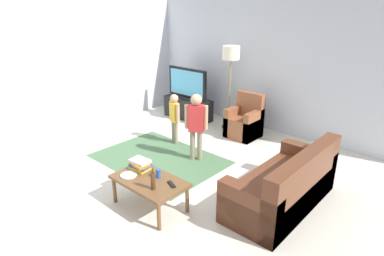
{
  "coord_description": "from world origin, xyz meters",
  "views": [
    {
      "loc": [
        3.4,
        -3.16,
        2.59
      ],
      "look_at": [
        0.0,
        0.6,
        0.65
      ],
      "focal_mm": 30.59,
      "sensor_mm": 36.0,
      "label": 1
    }
  ],
  "objects_px": {
    "book_stack": "(140,165)",
    "bottle": "(153,180)",
    "tv_remote": "(172,184)",
    "plate": "(129,175)",
    "armchair": "(245,122)",
    "child_center": "(196,121)",
    "coffee_table": "(149,183)",
    "soda_can": "(158,173)",
    "couch": "(287,188)",
    "tv_stand": "(188,108)",
    "child_near_tv": "(174,114)",
    "floor_lamp": "(231,57)",
    "tv": "(187,84)"
  },
  "relations": [
    {
      "from": "book_stack",
      "to": "bottle",
      "type": "xyz_separation_m",
      "value": [
        0.52,
        -0.22,
        0.05
      ]
    },
    {
      "from": "tv_remote",
      "to": "plate",
      "type": "bearing_deg",
      "value": -138.52
    },
    {
      "from": "armchair",
      "to": "child_center",
      "type": "height_order",
      "value": "child_center"
    },
    {
      "from": "coffee_table",
      "to": "soda_can",
      "type": "bearing_deg",
      "value": 67.38
    },
    {
      "from": "couch",
      "to": "armchair",
      "type": "bearing_deg",
      "value": 135.98
    },
    {
      "from": "armchair",
      "to": "coffee_table",
      "type": "xyz_separation_m",
      "value": [
        0.47,
        -3.0,
        0.07
      ]
    },
    {
      "from": "soda_can",
      "to": "bottle",
      "type": "bearing_deg",
      "value": -54.69
    },
    {
      "from": "tv_stand",
      "to": "coffee_table",
      "type": "height_order",
      "value": "tv_stand"
    },
    {
      "from": "child_center",
      "to": "plate",
      "type": "relative_size",
      "value": 5.41
    },
    {
      "from": "tv_remote",
      "to": "child_near_tv",
      "type": "bearing_deg",
      "value": 155.37
    },
    {
      "from": "floor_lamp",
      "to": "coffee_table",
      "type": "xyz_separation_m",
      "value": [
        1.04,
        -3.19,
        -1.17
      ]
    },
    {
      "from": "bottle",
      "to": "armchair",
      "type": "bearing_deg",
      "value": 102.54
    },
    {
      "from": "couch",
      "to": "plate",
      "type": "xyz_separation_m",
      "value": [
        -1.63,
        -1.35,
        0.14
      ]
    },
    {
      "from": "tv_stand",
      "to": "soda_can",
      "type": "height_order",
      "value": "soda_can"
    },
    {
      "from": "book_stack",
      "to": "soda_can",
      "type": "height_order",
      "value": "book_stack"
    },
    {
      "from": "floor_lamp",
      "to": "soda_can",
      "type": "xyz_separation_m",
      "value": [
        1.09,
        -3.07,
        -1.06
      ]
    },
    {
      "from": "child_center",
      "to": "floor_lamp",
      "type": "bearing_deg",
      "value": 107.69
    },
    {
      "from": "armchair",
      "to": "soda_can",
      "type": "height_order",
      "value": "armchair"
    },
    {
      "from": "couch",
      "to": "floor_lamp",
      "type": "height_order",
      "value": "floor_lamp"
    },
    {
      "from": "coffee_table",
      "to": "soda_can",
      "type": "distance_m",
      "value": 0.17
    },
    {
      "from": "armchair",
      "to": "child_center",
      "type": "bearing_deg",
      "value": -90.91
    },
    {
      "from": "coffee_table",
      "to": "floor_lamp",
      "type": "bearing_deg",
      "value": 108.01
    },
    {
      "from": "book_stack",
      "to": "tv_remote",
      "type": "distance_m",
      "value": 0.63
    },
    {
      "from": "armchair",
      "to": "child_center",
      "type": "relative_size",
      "value": 0.76
    },
    {
      "from": "soda_can",
      "to": "tv",
      "type": "bearing_deg",
      "value": 126.76
    },
    {
      "from": "coffee_table",
      "to": "tv",
      "type": "bearing_deg",
      "value": 125.02
    },
    {
      "from": "bottle",
      "to": "tv",
      "type": "bearing_deg",
      "value": 126.65
    },
    {
      "from": "child_center",
      "to": "soda_can",
      "type": "bearing_deg",
      "value": -68.34
    },
    {
      "from": "bottle",
      "to": "plate",
      "type": "distance_m",
      "value": 0.51
    },
    {
      "from": "child_center",
      "to": "plate",
      "type": "distance_m",
      "value": 1.66
    },
    {
      "from": "coffee_table",
      "to": "soda_can",
      "type": "xyz_separation_m",
      "value": [
        0.05,
        0.12,
        0.11
      ]
    },
    {
      "from": "couch",
      "to": "bottle",
      "type": "relative_size",
      "value": 6.22
    },
    {
      "from": "bottle",
      "to": "soda_can",
      "type": "bearing_deg",
      "value": 125.31
    },
    {
      "from": "tv_stand",
      "to": "tv_remote",
      "type": "bearing_deg",
      "value": -50.36
    },
    {
      "from": "bottle",
      "to": "plate",
      "type": "relative_size",
      "value": 1.32
    },
    {
      "from": "tv",
      "to": "child_near_tv",
      "type": "bearing_deg",
      "value": -56.71
    },
    {
      "from": "floor_lamp",
      "to": "coffee_table",
      "type": "height_order",
      "value": "floor_lamp"
    },
    {
      "from": "child_center",
      "to": "coffee_table",
      "type": "bearing_deg",
      "value": -71.63
    },
    {
      "from": "plate",
      "to": "book_stack",
      "type": "bearing_deg",
      "value": 96.05
    },
    {
      "from": "tv_stand",
      "to": "child_center",
      "type": "relative_size",
      "value": 1.01
    },
    {
      "from": "coffee_table",
      "to": "bottle",
      "type": "distance_m",
      "value": 0.3
    },
    {
      "from": "floor_lamp",
      "to": "plate",
      "type": "bearing_deg",
      "value": -77.11
    },
    {
      "from": "armchair",
      "to": "child_near_tv",
      "type": "distance_m",
      "value": 1.51
    },
    {
      "from": "couch",
      "to": "floor_lamp",
      "type": "distance_m",
      "value": 3.34
    },
    {
      "from": "tv",
      "to": "book_stack",
      "type": "relative_size",
      "value": 3.62
    },
    {
      "from": "armchair",
      "to": "bottle",
      "type": "distance_m",
      "value": 3.21
    },
    {
      "from": "coffee_table",
      "to": "bottle",
      "type": "bearing_deg",
      "value": -28.61
    },
    {
      "from": "child_center",
      "to": "tv_remote",
      "type": "xyz_separation_m",
      "value": [
        0.82,
        -1.4,
        -0.29
      ]
    },
    {
      "from": "couch",
      "to": "book_stack",
      "type": "bearing_deg",
      "value": -145.65
    },
    {
      "from": "bottle",
      "to": "tv_stand",
      "type": "bearing_deg",
      "value": 126.47
    }
  ]
}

